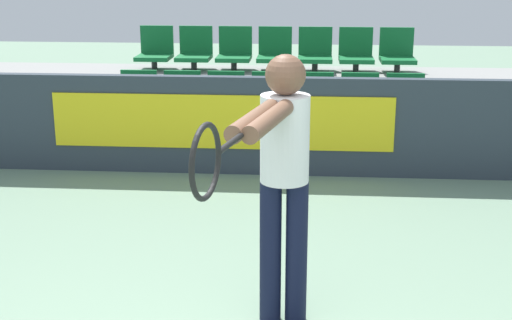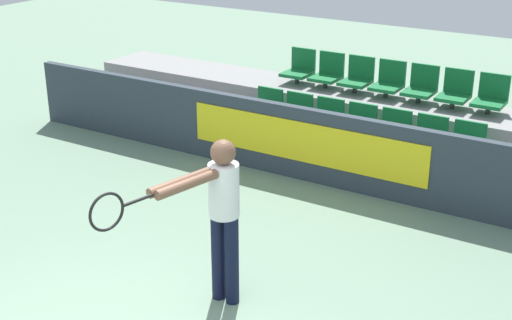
# 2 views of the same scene
# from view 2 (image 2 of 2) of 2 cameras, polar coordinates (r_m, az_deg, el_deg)

# --- Properties ---
(barrier_wall) EXTENTS (10.34, 0.14, 0.99)m
(barrier_wall) POSITION_cam_2_polar(r_m,az_deg,el_deg) (9.21, 6.30, 0.79)
(barrier_wall) COLOR #2D3842
(barrier_wall) RESTS_ON ground
(bleacher_tier_front) EXTENTS (9.94, 1.01, 0.39)m
(bleacher_tier_front) POSITION_cam_2_polar(r_m,az_deg,el_deg) (9.82, 7.78, 0.18)
(bleacher_tier_front) COLOR gray
(bleacher_tier_front) RESTS_ON ground
(bleacher_tier_middle) EXTENTS (9.94, 1.01, 0.78)m
(bleacher_tier_middle) POSITION_cam_2_polar(r_m,az_deg,el_deg) (10.63, 10.08, 2.86)
(bleacher_tier_middle) COLOR gray
(bleacher_tier_middle) RESTS_ON ground
(stadium_chair_0) EXTENTS (0.41, 0.45, 0.52)m
(stadium_chair_0) POSITION_cam_2_polar(r_m,az_deg,el_deg) (10.41, 0.79, 4.07)
(stadium_chair_0) COLOR #333333
(stadium_chair_0) RESTS_ON bleacher_tier_front
(stadium_chair_1) EXTENTS (0.41, 0.45, 0.52)m
(stadium_chair_1) POSITION_cam_2_polar(r_m,az_deg,el_deg) (10.18, 3.16, 3.63)
(stadium_chair_1) COLOR #333333
(stadium_chair_1) RESTS_ON bleacher_tier_front
(stadium_chair_2) EXTENTS (0.41, 0.45, 0.52)m
(stadium_chair_2) POSITION_cam_2_polar(r_m,az_deg,el_deg) (9.97, 5.63, 3.16)
(stadium_chair_2) COLOR #333333
(stadium_chair_2) RESTS_ON bleacher_tier_front
(stadium_chair_3) EXTENTS (0.41, 0.45, 0.52)m
(stadium_chair_3) POSITION_cam_2_polar(r_m,az_deg,el_deg) (9.78, 8.20, 2.66)
(stadium_chair_3) COLOR #333333
(stadium_chair_3) RESTS_ON bleacher_tier_front
(stadium_chair_4) EXTENTS (0.41, 0.45, 0.52)m
(stadium_chair_4) POSITION_cam_2_polar(r_m,az_deg,el_deg) (9.61, 10.86, 2.14)
(stadium_chair_4) COLOR #333333
(stadium_chair_4) RESTS_ON bleacher_tier_front
(stadium_chair_5) EXTENTS (0.41, 0.45, 0.52)m
(stadium_chair_5) POSITION_cam_2_polar(r_m,az_deg,el_deg) (9.46, 13.61, 1.60)
(stadium_chair_5) COLOR #333333
(stadium_chair_5) RESTS_ON bleacher_tier_front
(stadium_chair_6) EXTENTS (0.41, 0.45, 0.52)m
(stadium_chair_6) POSITION_cam_2_polar(r_m,az_deg,el_deg) (9.34, 16.44, 1.04)
(stadium_chair_6) COLOR #333333
(stadium_chair_6) RESTS_ON bleacher_tier_front
(stadium_chair_7) EXTENTS (0.41, 0.45, 0.52)m
(stadium_chair_7) POSITION_cam_2_polar(r_m,az_deg,el_deg) (11.16, 3.50, 7.32)
(stadium_chair_7) COLOR #333333
(stadium_chair_7) RESTS_ON bleacher_tier_middle
(stadium_chair_8) EXTENTS (0.41, 0.45, 0.52)m
(stadium_chair_8) POSITION_cam_2_polar(r_m,az_deg,el_deg) (10.94, 5.77, 6.96)
(stadium_chair_8) COLOR #333333
(stadium_chair_8) RESTS_ON bleacher_tier_middle
(stadium_chair_9) EXTENTS (0.41, 0.45, 0.52)m
(stadium_chair_9) POSITION_cam_2_polar(r_m,az_deg,el_deg) (10.75, 8.12, 6.58)
(stadium_chair_9) COLOR #333333
(stadium_chair_9) RESTS_ON bleacher_tier_middle
(stadium_chair_10) EXTENTS (0.41, 0.45, 0.52)m
(stadium_chair_10) POSITION_cam_2_polar(r_m,az_deg,el_deg) (10.57, 10.56, 6.17)
(stadium_chair_10) COLOR #333333
(stadium_chair_10) RESTS_ON bleacher_tier_middle
(stadium_chair_11) EXTENTS (0.41, 0.45, 0.52)m
(stadium_chair_11) POSITION_cam_2_polar(r_m,az_deg,el_deg) (10.41, 13.06, 5.74)
(stadium_chair_11) COLOR #333333
(stadium_chair_11) RESTS_ON bleacher_tier_middle
(stadium_chair_12) EXTENTS (0.41, 0.45, 0.52)m
(stadium_chair_12) POSITION_cam_2_polar(r_m,az_deg,el_deg) (10.28, 15.64, 5.28)
(stadium_chair_12) COLOR #333333
(stadium_chair_12) RESTS_ON bleacher_tier_middle
(stadium_chair_13) EXTENTS (0.41, 0.45, 0.52)m
(stadium_chair_13) POSITION_cam_2_polar(r_m,az_deg,el_deg) (10.16, 18.27, 4.80)
(stadium_chair_13) COLOR #333333
(stadium_chair_13) RESTS_ON bleacher_tier_middle
(tennis_player) EXTENTS (0.46, 1.51, 1.63)m
(tennis_player) POSITION_cam_2_polar(r_m,az_deg,el_deg) (6.42, -3.13, -3.84)
(tennis_player) COLOR black
(tennis_player) RESTS_ON ground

